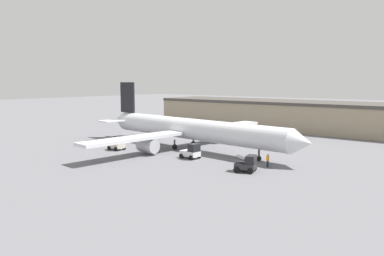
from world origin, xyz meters
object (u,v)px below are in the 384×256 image
Objects in this scene: pushback_tug at (117,144)px; ground_crew_worker at (268,160)px; baggage_tug at (191,152)px; airplane at (188,129)px; belt_loader_truck at (247,164)px.

ground_crew_worker is at bearing 10.41° from pushback_tug.
baggage_tug is 1.13× the size of pushback_tug.
pushback_tug is at bearing -129.06° from airplane.
ground_crew_worker is (17.41, -4.20, -2.41)m from airplane.
baggage_tug is at bearing 154.36° from belt_loader_truck.
pushback_tug is at bearing 165.53° from belt_loader_truck.
pushback_tug is at bearing -166.78° from baggage_tug.
ground_crew_worker is at bearing -8.25° from airplane.
belt_loader_truck is 1.15× the size of pushback_tug.
pushback_tug reaches higher than belt_loader_truck.
ground_crew_worker is at bearing 62.92° from belt_loader_truck.
airplane is at bearing -36.81° from ground_crew_worker.
baggage_tug is 10.92m from belt_loader_truck.
pushback_tug is (-25.74, -4.30, 0.12)m from ground_crew_worker.
baggage_tug is at bearing 10.08° from pushback_tug.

